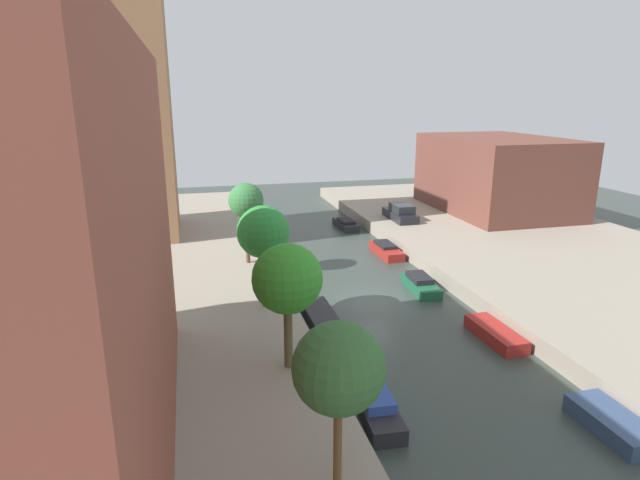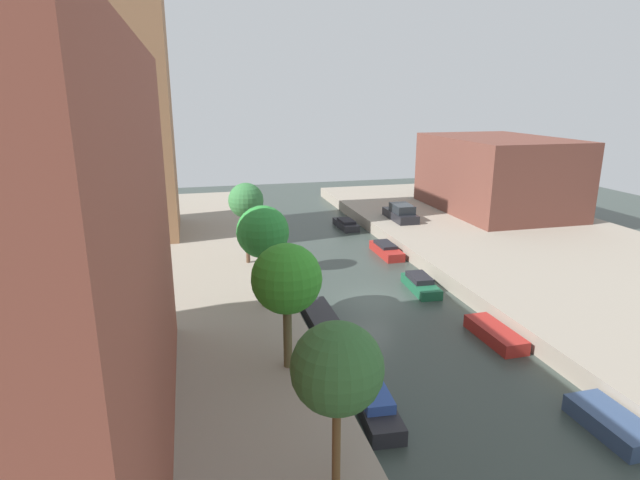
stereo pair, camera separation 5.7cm
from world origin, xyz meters
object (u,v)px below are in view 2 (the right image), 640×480
(street_tree_0, at_px, (337,369))
(moored_boat_right_1, at_px, (612,423))
(moored_boat_left_3, at_px, (294,275))
(moored_boat_right_3, at_px, (421,284))
(moored_boat_right_5, at_px, (346,224))
(low_block_right, at_px, (497,174))
(moored_boat_left_1, at_px, (376,409))
(street_tree_3, at_px, (246,201))
(moored_boat_right_4, at_px, (386,250))
(street_tree_2, at_px, (263,232))
(parked_car, at_px, (401,213))
(moored_boat_right_2, at_px, (495,334))
(moored_boat_left_2, at_px, (320,317))
(street_tree_1, at_px, (287,280))
(apartment_tower_far, at_px, (99,95))

(street_tree_0, xyz_separation_m, moored_boat_right_1, (10.68, 1.42, -4.44))
(moored_boat_left_3, distance_m, moored_boat_right_3, 8.07)
(moored_boat_right_3, bearing_deg, moored_boat_right_5, 89.87)
(moored_boat_right_3, bearing_deg, low_block_right, 46.50)
(low_block_right, xyz_separation_m, moored_boat_left_1, (-21.82, -27.23, -4.00))
(street_tree_0, distance_m, moored_boat_right_3, 19.39)
(low_block_right, bearing_deg, street_tree_3, -157.21)
(street_tree_0, bearing_deg, moored_boat_right_4, 65.63)
(street_tree_2, xyz_separation_m, moored_boat_right_3, (9.99, 2.46, -4.58))
(parked_car, bearing_deg, moored_boat_right_4, -120.59)
(moored_boat_right_1, height_order, moored_boat_right_2, moored_boat_right_1)
(moored_boat_right_2, height_order, moored_boat_right_3, moored_boat_right_3)
(moored_boat_left_2, distance_m, moored_boat_left_3, 6.86)
(low_block_right, relative_size, moored_boat_right_4, 3.54)
(street_tree_1, height_order, street_tree_2, street_tree_2)
(apartment_tower_far, height_order, street_tree_2, apartment_tower_far)
(street_tree_1, xyz_separation_m, moored_boat_right_1, (10.68, -5.69, -4.40))
(apartment_tower_far, relative_size, moored_boat_right_3, 5.72)
(street_tree_3, xyz_separation_m, moored_boat_left_2, (2.80, -8.25, -4.75))
(parked_car, height_order, moored_boat_right_5, parked_car)
(low_block_right, xyz_separation_m, street_tree_0, (-24.58, -31.40, 0.35))
(street_tree_2, distance_m, moored_boat_left_1, 10.79)
(street_tree_1, bearing_deg, moored_boat_right_2, 9.33)
(apartment_tower_far, distance_m, moored_boat_left_3, 20.03)
(low_block_right, height_order, moored_boat_left_2, low_block_right)
(moored_boat_left_2, distance_m, moored_boat_right_5, 20.46)
(street_tree_1, relative_size, moored_boat_left_3, 1.53)
(street_tree_0, xyz_separation_m, street_tree_3, (0.00, 21.07, 0.32))
(moored_boat_right_2, xyz_separation_m, moored_boat_right_4, (-0.04, 14.56, 0.05))
(street_tree_2, xyz_separation_m, moored_boat_right_5, (10.03, 18.39, -4.61))
(moored_boat_left_2, distance_m, moored_boat_right_2, 8.79)
(moored_boat_left_1, xyz_separation_m, moored_boat_right_4, (7.85, 19.24, -0.05))
(moored_boat_left_1, distance_m, moored_boat_right_2, 9.18)
(moored_boat_left_3, bearing_deg, street_tree_0, -98.09)
(moored_boat_right_4, bearing_deg, moored_boat_left_1, -112.20)
(apartment_tower_far, relative_size, street_tree_3, 4.03)
(street_tree_3, relative_size, moored_boat_left_3, 1.56)
(street_tree_0, relative_size, moored_boat_right_5, 1.32)
(moored_boat_left_1, bearing_deg, moored_boat_left_3, 89.84)
(low_block_right, xyz_separation_m, moored_boat_right_3, (-14.58, -15.37, -4.05))
(moored_boat_left_1, bearing_deg, moored_boat_right_1, -19.15)
(low_block_right, distance_m, street_tree_1, 34.56)
(moored_boat_left_1, xyz_separation_m, moored_boat_left_2, (0.05, 8.65, -0.09))
(low_block_right, height_order, street_tree_2, low_block_right)
(moored_boat_right_5, bearing_deg, street_tree_1, -111.97)
(apartment_tower_far, xyz_separation_m, moored_boat_right_2, (20.07, -21.98, -11.29))
(moored_boat_left_3, distance_m, moored_boat_right_5, 14.25)
(apartment_tower_far, height_order, moored_boat_right_5, apartment_tower_far)
(moored_boat_right_4, distance_m, moored_boat_right_5, 8.57)
(apartment_tower_far, xyz_separation_m, moored_boat_left_3, (12.22, -11.15, -11.30))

